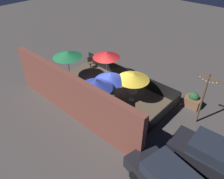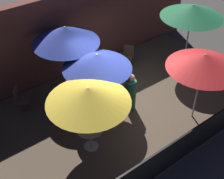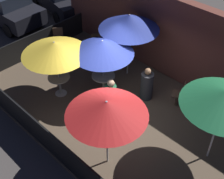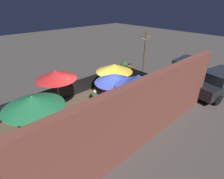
% 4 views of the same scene
% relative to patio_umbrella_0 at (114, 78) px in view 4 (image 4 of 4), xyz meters
% --- Properties ---
extents(ground_plane, '(60.00, 60.00, 0.00)m').
position_rel_patio_umbrella_0_xyz_m(ground_plane, '(0.80, -0.30, -2.03)').
color(ground_plane, '#423D3A').
extents(patio_deck, '(9.15, 5.34, 0.12)m').
position_rel_patio_umbrella_0_xyz_m(patio_deck, '(0.80, -0.30, -1.97)').
color(patio_deck, brown).
rests_on(patio_deck, ground_plane).
extents(building_wall, '(10.75, 0.36, 3.12)m').
position_rel_patio_umbrella_0_xyz_m(building_wall, '(0.80, 2.60, -0.47)').
color(building_wall, brown).
rests_on(building_wall, ground_plane).
extents(fence_front, '(8.95, 0.05, 0.95)m').
position_rel_patio_umbrella_0_xyz_m(fence_front, '(0.80, -2.92, -1.43)').
color(fence_front, black).
rests_on(fence_front, patio_deck).
extents(fence_side_left, '(0.05, 5.14, 0.95)m').
position_rel_patio_umbrella_0_xyz_m(fence_side_left, '(-3.73, -0.30, -1.43)').
color(fence_side_left, black).
rests_on(fence_side_left, patio_deck).
extents(patio_umbrella_0, '(2.03, 2.03, 2.15)m').
position_rel_patio_umbrella_0_xyz_m(patio_umbrella_0, '(0.00, 0.00, 0.00)').
color(patio_umbrella_0, '#B2B2B7').
rests_on(patio_umbrella_0, patio_deck).
extents(patio_umbrella_1, '(2.17, 2.17, 2.13)m').
position_rel_patio_umbrella_0_xyz_m(patio_umbrella_1, '(-1.04, -1.10, -0.01)').
color(patio_umbrella_1, '#B2B2B7').
rests_on(patio_umbrella_1, patio_deck).
extents(patio_umbrella_2, '(2.08, 2.08, 2.30)m').
position_rel_patio_umbrella_0_xyz_m(patio_umbrella_2, '(2.20, -1.99, 0.16)').
color(patio_umbrella_2, '#B2B2B7').
rests_on(patio_umbrella_2, patio_deck).
extents(patio_umbrella_3, '(2.11, 2.11, 2.45)m').
position_rel_patio_umbrella_0_xyz_m(patio_umbrella_3, '(-0.17, 1.42, 0.27)').
color(patio_umbrella_3, '#B2B2B7').
rests_on(patio_umbrella_3, patio_deck).
extents(patio_umbrella_4, '(2.19, 2.19, 2.46)m').
position_rel_patio_umbrella_0_xyz_m(patio_umbrella_4, '(4.12, 0.16, 0.33)').
color(patio_umbrella_4, '#B2B2B7').
rests_on(patio_umbrella_4, patio_deck).
extents(dining_table_0, '(0.80, 0.80, 0.78)m').
position_rel_patio_umbrella_0_xyz_m(dining_table_0, '(0.00, 0.00, -1.30)').
color(dining_table_0, '#9E998E').
rests_on(dining_table_0, patio_deck).
extents(dining_table_1, '(0.75, 0.75, 0.75)m').
position_rel_patio_umbrella_0_xyz_m(dining_table_1, '(-1.04, -1.10, -1.33)').
color(dining_table_1, '#9E998E').
rests_on(dining_table_1, patio_deck).
extents(patio_chair_0, '(0.56, 0.56, 0.91)m').
position_rel_patio_umbrella_0_xyz_m(patio_chair_0, '(-1.93, 1.49, -1.42)').
color(patio_chair_0, '#4C3828').
rests_on(patio_chair_0, patio_deck).
extents(patio_chair_1, '(0.56, 0.56, 0.94)m').
position_rel_patio_umbrella_0_xyz_m(patio_chair_1, '(-3.36, 0.67, -1.39)').
color(patio_chair_1, '#4C3828').
rests_on(patio_chair_1, patio_deck).
extents(patio_chair_2, '(0.54, 0.54, 0.94)m').
position_rel_patio_umbrella_0_xyz_m(patio_chair_2, '(4.43, -2.29, -1.39)').
color(patio_chair_2, '#4C3828').
rests_on(patio_chair_2, patio_deck).
extents(patio_chair_3, '(0.55, 0.55, 0.95)m').
position_rel_patio_umbrella_0_xyz_m(patio_chair_3, '(2.26, 1.31, -1.38)').
color(patio_chair_3, '#4C3828').
rests_on(patio_chair_3, patio_deck).
extents(patron_0, '(0.57, 0.57, 1.23)m').
position_rel_patio_umbrella_0_xyz_m(patron_0, '(1.22, 0.87, -1.37)').
color(patron_0, '#333338').
rests_on(patron_0, patio_deck).
extents(patron_1, '(0.44, 0.44, 1.34)m').
position_rel_patio_umbrella_0_xyz_m(patron_1, '(0.87, -0.51, -1.30)').
color(patron_1, '#236642').
rests_on(patron_1, patio_deck).
extents(planter_box, '(1.06, 0.74, 1.09)m').
position_rel_patio_umbrella_0_xyz_m(planter_box, '(-4.38, -3.43, -1.56)').
color(planter_box, brown).
rests_on(planter_box, ground_plane).
extents(light_post, '(1.10, 0.12, 3.48)m').
position_rel_patio_umbrella_0_xyz_m(light_post, '(-5.28, -2.17, -0.07)').
color(light_post, brown).
rests_on(light_post, ground_plane).
extents(parked_car_0, '(4.23, 1.94, 1.62)m').
position_rel_patio_umbrella_0_xyz_m(parked_car_0, '(-7.24, 0.54, -1.18)').
color(parked_car_0, black).
rests_on(parked_car_0, ground_plane).
extents(parked_car_1, '(4.58, 2.55, 1.62)m').
position_rel_patio_umbrella_0_xyz_m(parked_car_1, '(-6.44, 3.14, -1.18)').
color(parked_car_1, black).
rests_on(parked_car_1, ground_plane).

